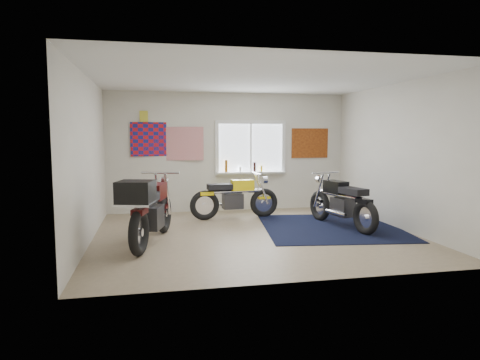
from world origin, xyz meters
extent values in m
plane|color=#9E896B|center=(0.00, 0.00, 0.00)|extent=(5.50, 5.50, 0.00)
plane|color=white|center=(0.00, 0.00, 2.70)|extent=(5.50, 5.50, 0.00)
plane|color=silver|center=(0.00, 2.50, 1.35)|extent=(5.50, 0.00, 5.50)
plane|color=silver|center=(0.00, -2.50, 1.35)|extent=(5.50, 0.00, 5.50)
plane|color=silver|center=(-2.75, 0.00, 1.35)|extent=(0.00, 5.00, 5.00)
plane|color=silver|center=(2.75, 0.00, 1.35)|extent=(0.00, 5.00, 5.00)
cube|color=black|center=(1.55, 0.24, 0.01)|extent=(2.82, 2.91, 0.01)
cube|color=white|center=(0.50, 2.48, 1.45)|extent=(1.50, 0.02, 1.10)
cube|color=white|center=(0.50, 2.47, 2.04)|extent=(1.66, 0.06, 0.08)
cube|color=white|center=(0.50, 2.47, 0.86)|extent=(1.66, 0.06, 0.08)
cube|color=white|center=(-0.29, 2.47, 1.45)|extent=(0.08, 0.06, 1.10)
cube|color=white|center=(1.29, 2.47, 1.45)|extent=(0.08, 0.06, 1.10)
cube|color=white|center=(0.50, 2.47, 1.45)|extent=(0.04, 0.06, 1.10)
cube|color=white|center=(0.50, 2.41, 0.88)|extent=(1.60, 0.16, 0.04)
cylinder|color=#895114|center=(-0.09, 2.40, 1.04)|extent=(0.07, 0.07, 0.28)
cylinder|color=white|center=(0.24, 2.40, 0.96)|extent=(0.06, 0.06, 0.12)
cylinder|color=black|center=(0.58, 2.40, 1.01)|extent=(0.06, 0.06, 0.22)
cylinder|color=gold|center=(0.74, 2.40, 0.97)|extent=(0.05, 0.05, 0.14)
plane|color=red|center=(-1.70, 2.48, 1.65)|extent=(1.00, 0.07, 1.00)
plane|color=red|center=(-1.05, 2.46, 1.55)|extent=(0.90, 0.09, 0.90)
cube|color=gold|center=(-1.90, 2.48, 2.15)|extent=(0.18, 0.02, 0.24)
cube|color=#A54C14|center=(1.95, 2.48, 1.55)|extent=(0.90, 0.03, 0.70)
torus|color=black|center=(0.58, 1.55, 0.30)|extent=(0.62, 0.16, 0.62)
torus|color=black|center=(-0.70, 1.45, 0.30)|extent=(0.62, 0.16, 0.62)
cylinder|color=silver|center=(0.58, 1.55, 0.30)|extent=(0.11, 0.10, 0.10)
cylinder|color=silver|center=(-0.70, 1.45, 0.30)|extent=(0.11, 0.10, 0.10)
cylinder|color=silver|center=(-0.06, 1.50, 0.57)|extent=(1.16, 0.17, 0.08)
cube|color=#2C2B2E|center=(-0.11, 1.50, 0.37)|extent=(0.43, 0.29, 0.31)
cylinder|color=silver|center=(-0.12, 1.64, 0.28)|extent=(0.51, 0.10, 0.06)
cube|color=yellow|center=(0.10, 1.51, 0.70)|extent=(0.48, 0.27, 0.22)
cube|color=black|center=(-0.38, 1.48, 0.68)|extent=(0.52, 0.29, 0.11)
cube|color=yellow|center=(-0.66, 1.46, 0.55)|extent=(0.29, 0.17, 0.07)
cube|color=yellow|center=(0.58, 1.55, 0.41)|extent=(0.27, 0.15, 0.05)
cylinder|color=silver|center=(0.42, 1.54, 0.94)|extent=(0.07, 0.57, 0.03)
cylinder|color=silver|center=(0.60, 1.55, 0.79)|extent=(0.10, 0.15, 0.15)
torus|color=black|center=(1.60, 0.93, 0.31)|extent=(0.26, 0.63, 0.62)
torus|color=black|center=(1.90, -0.41, 0.31)|extent=(0.26, 0.63, 0.62)
cylinder|color=silver|center=(1.60, 0.93, 0.31)|extent=(0.12, 0.13, 0.11)
cylinder|color=silver|center=(1.90, -0.41, 0.31)|extent=(0.12, 0.13, 0.11)
cylinder|color=silver|center=(1.75, 0.26, 0.61)|extent=(0.36, 1.23, 0.09)
cube|color=#2C2B2E|center=(1.76, 0.21, 0.39)|extent=(0.37, 0.49, 0.33)
cylinder|color=silver|center=(1.61, 0.18, 0.30)|extent=(0.19, 0.54, 0.07)
cube|color=black|center=(1.71, 0.43, 0.75)|extent=(0.36, 0.54, 0.24)
cube|color=black|center=(1.83, -0.08, 0.73)|extent=(0.39, 0.59, 0.12)
cube|color=black|center=(1.89, -0.37, 0.59)|extent=(0.22, 0.32, 0.08)
cube|color=black|center=(1.60, 0.93, 0.42)|extent=(0.20, 0.30, 0.05)
cylinder|color=silver|center=(1.64, 0.76, 1.00)|extent=(0.60, 0.17, 0.04)
cylinder|color=silver|center=(1.59, 0.95, 0.85)|extent=(0.18, 0.13, 0.16)
torus|color=black|center=(-1.55, 0.48, 0.34)|extent=(0.32, 0.71, 0.70)
torus|color=black|center=(-1.95, -0.96, 0.34)|extent=(0.32, 0.71, 0.70)
cylinder|color=silver|center=(-1.55, 0.48, 0.34)|extent=(0.13, 0.14, 0.12)
cylinder|color=silver|center=(-1.95, -0.96, 0.34)|extent=(0.13, 0.14, 0.12)
cylinder|color=silver|center=(-1.75, -0.24, 0.66)|extent=(0.45, 1.33, 0.10)
cube|color=#2C2B2E|center=(-1.76, -0.29, 0.43)|extent=(0.42, 0.54, 0.36)
cylinder|color=silver|center=(-1.93, -0.25, 0.32)|extent=(0.23, 0.59, 0.07)
cube|color=#3B0909|center=(-1.70, -0.05, 0.81)|extent=(0.41, 0.59, 0.26)
cube|color=black|center=(-1.85, -0.60, 0.79)|extent=(0.44, 0.65, 0.13)
cube|color=#3B0909|center=(-1.93, -0.91, 0.64)|extent=(0.25, 0.35, 0.09)
cube|color=#3B0909|center=(-1.55, 0.48, 0.47)|extent=(0.22, 0.33, 0.05)
cylinder|color=silver|center=(-1.60, 0.30, 1.09)|extent=(0.65, 0.21, 0.04)
cylinder|color=silver|center=(-1.55, 0.50, 0.92)|extent=(0.19, 0.15, 0.17)
cube|color=black|center=(-1.98, -1.06, 0.94)|extent=(0.58, 0.56, 0.32)
camera|label=1|loc=(-1.74, -7.18, 1.74)|focal=32.00mm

